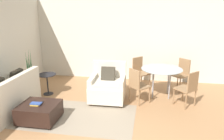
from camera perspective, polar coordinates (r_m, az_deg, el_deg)
The scene contains 16 objects.
ground_plane at distance 4.25m, azimuth -4.80°, elevation -17.56°, with size 20.00×20.00×0.00m, color #A3754C.
wall_back at distance 7.16m, azimuth 2.13°, elevation 8.34°, with size 12.00×0.06×2.75m.
wall_left at distance 6.24m, azimuth -27.24°, elevation 5.36°, with size 0.06×12.00×2.75m.
area_rug at distance 5.09m, azimuth -10.16°, elevation -11.62°, with size 2.77×1.51×0.01m.
couch at distance 5.60m, azimuth -25.85°, elevation -6.98°, with size 0.86×1.79×0.91m.
armchair at distance 5.65m, azimuth -1.12°, elevation -4.33°, with size 0.90×0.88×0.98m.
ottoman at distance 4.97m, azimuth -18.42°, elevation -10.29°, with size 0.79×0.71×0.39m.
book_stack at distance 4.88m, azimuth -19.28°, elevation -8.35°, with size 0.24×0.16×0.04m.
tv_remote_primary at distance 4.96m, azimuth -18.23°, elevation -8.03°, with size 0.13×0.13×0.01m.
potted_plant at distance 6.59m, azimuth -20.41°, elevation -2.98°, with size 0.34×0.34×1.29m.
side_table at distance 6.27m, azimuth -16.56°, elevation -2.55°, with size 0.49×0.49×0.58m.
dining_table at distance 6.00m, azimuth 12.84°, elevation -0.46°, with size 1.09×1.09×0.77m.
dining_chair_near_left at distance 5.46m, azimuth 6.62°, elevation -3.60°, with size 0.59×0.59×0.90m.
dining_chair_near_right at distance 5.54m, azimuth 19.36°, elevation -4.13°, with size 0.59×0.59×0.90m.
dining_chair_far_left at distance 6.62m, azimuth 7.21°, elevation -0.04°, with size 0.59×0.59×0.90m.
dining_chair_far_right at distance 6.69m, azimuth 17.72°, elevation -0.53°, with size 0.59×0.59×0.90m.
Camera 1 is at (0.92, -3.41, 2.37)m, focal length 35.00 mm.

